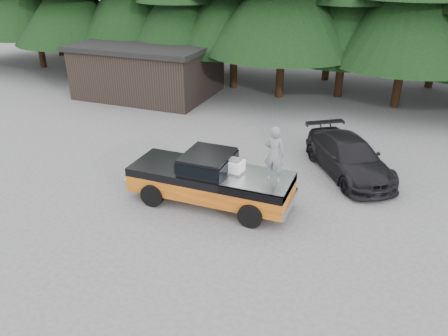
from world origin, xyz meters
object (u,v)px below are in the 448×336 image
at_px(air_compressor, 234,166).
at_px(utility_building, 149,68).
at_px(pickup_truck, 211,186).
at_px(parked_car, 349,157).
at_px(man_on_bed, 274,154).

bearing_deg(air_compressor, utility_building, 139.12).
distance_m(air_compressor, utility_building, 15.19).
relative_size(air_compressor, utility_building, 0.07).
relative_size(pickup_truck, utility_building, 0.71).
distance_m(air_compressor, parked_car, 5.46).
height_order(man_on_bed, utility_building, utility_building).
xyz_separation_m(air_compressor, parked_car, (3.47, 4.14, -0.79)).
height_order(parked_car, utility_building, utility_building).
bearing_deg(air_compressor, parked_car, 57.65).
xyz_separation_m(pickup_truck, utility_building, (-9.22, 11.49, 1.00)).
height_order(man_on_bed, parked_car, man_on_bed).
bearing_deg(utility_building, man_on_bed, -44.91).
xyz_separation_m(parked_car, utility_building, (-13.54, 7.24, 0.91)).
xyz_separation_m(pickup_truck, parked_car, (4.32, 4.25, 0.09)).
bearing_deg(pickup_truck, parked_car, 44.53).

